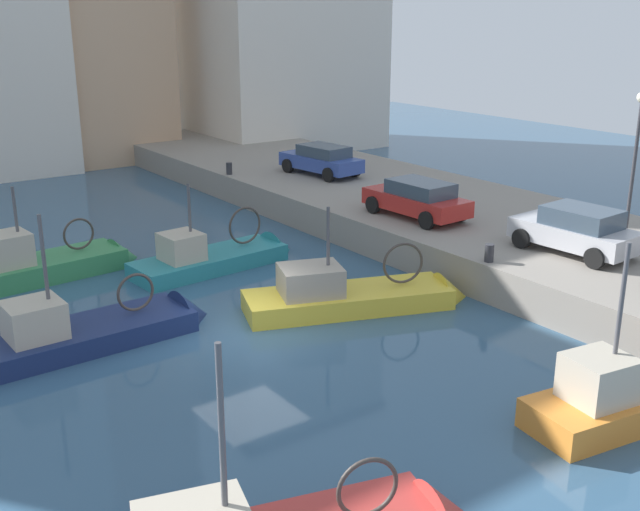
{
  "coord_description": "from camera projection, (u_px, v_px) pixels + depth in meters",
  "views": [
    {
      "loc": [
        -9.8,
        -16.99,
        8.51
      ],
      "look_at": [
        3.54,
        1.5,
        1.2
      ],
      "focal_mm": 43.14,
      "sensor_mm": 36.0,
      "label": 1
    }
  ],
  "objects": [
    {
      "name": "mooring_bollard_north",
      "position": [
        229.0,
        169.0,
        35.64
      ],
      "size": [
        0.28,
        0.28,
        0.55
      ],
      "primitive_type": "cylinder",
      "color": "#2D2D33",
      "rests_on": "quay_wall"
    },
    {
      "name": "quay_wall",
      "position": [
        525.0,
        242.0,
        27.4
      ],
      "size": [
        9.0,
        56.0,
        1.2
      ],
      "primitive_type": "cube",
      "color": "gray",
      "rests_on": "ground"
    },
    {
      "name": "parked_car_red",
      "position": [
        417.0,
        199.0,
        28.12
      ],
      "size": [
        2.01,
        4.2,
        1.38
      ],
      "color": "red",
      "rests_on": "quay_wall"
    },
    {
      "name": "fishing_boat_green",
      "position": [
        44.0,
        274.0,
        25.51
      ],
      "size": [
        6.85,
        2.39,
        4.04
      ],
      "color": "#388951",
      "rests_on": "ground"
    },
    {
      "name": "parked_car_silver",
      "position": [
        576.0,
        230.0,
        23.98
      ],
      "size": [
        2.12,
        3.95,
        1.48
      ],
      "color": "#B7B7BC",
      "rests_on": "quay_wall"
    },
    {
      "name": "fishing_boat_yellow",
      "position": [
        358.0,
        303.0,
        22.94
      ],
      "size": [
        7.11,
        4.05,
        4.01
      ],
      "color": "gold",
      "rests_on": "ground"
    },
    {
      "name": "mooring_bollard_mid",
      "position": [
        489.0,
        253.0,
        23.28
      ],
      "size": [
        0.28,
        0.28,
        0.55
      ],
      "primitive_type": "cylinder",
      "color": "#2D2D33",
      "rests_on": "quay_wall"
    },
    {
      "name": "fishing_boat_teal",
      "position": [
        219.0,
        263.0,
        26.64
      ],
      "size": [
        6.32,
        2.27,
        3.93
      ],
      "color": "teal",
      "rests_on": "ground"
    },
    {
      "name": "parked_car_blue",
      "position": [
        322.0,
        160.0,
        35.43
      ],
      "size": [
        2.22,
        4.3,
        1.38
      ],
      "color": "#334C9E",
      "rests_on": "quay_wall"
    },
    {
      "name": "fishing_boat_navy",
      "position": [
        93.0,
        339.0,
        20.5
      ],
      "size": [
        7.01,
        2.27,
        4.62
      ],
      "color": "navy",
      "rests_on": "ground"
    },
    {
      "name": "water_surface",
      "position": [
        248.0,
        333.0,
        21.18
      ],
      "size": [
        80.0,
        80.0,
        0.0
      ],
      "primitive_type": "plane",
      "color": "#335675",
      "rests_on": "ground"
    },
    {
      "name": "fishing_boat_orange",
      "position": [
        638.0,
        407.0,
        16.95
      ],
      "size": [
        6.02,
        2.53,
        4.81
      ],
      "color": "orange",
      "rests_on": "ground"
    },
    {
      "name": "quay_streetlamp",
      "position": [
        637.0,
        141.0,
        24.81
      ],
      "size": [
        0.36,
        0.36,
        4.83
      ],
      "color": "#38383D",
      "rests_on": "quay_wall"
    }
  ]
}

